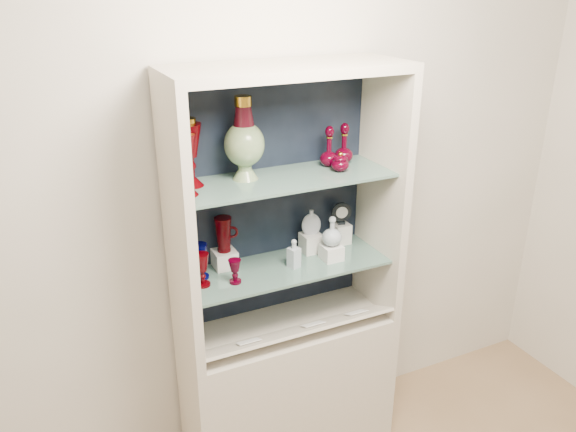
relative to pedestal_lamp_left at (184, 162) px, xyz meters
name	(u,v)px	position (x,y,z in m)	size (l,w,h in m)	color
wall_back	(268,179)	(0.44, 0.23, -0.20)	(3.50, 0.02, 2.80)	beige
cabinet_base	(288,388)	(0.44, 0.01, -1.23)	(1.00, 0.40, 0.75)	beige
cabinet_back_panel	(270,197)	(0.44, 0.20, -0.28)	(0.98, 0.02, 1.15)	black
cabinet_side_left	(179,230)	(-0.04, 0.01, -0.28)	(0.04, 0.40, 1.15)	beige
cabinet_side_right	(381,194)	(0.92, 0.01, -0.28)	(0.04, 0.40, 1.15)	beige
cabinet_top_cap	(288,69)	(0.44, 0.01, 0.32)	(1.00, 0.40, 0.04)	beige
shelf_lower	(286,267)	(0.44, 0.03, -0.56)	(0.92, 0.34, 0.01)	slate
shelf_upper	(286,179)	(0.44, 0.03, -0.14)	(0.92, 0.34, 0.01)	slate
label_ledge	(298,331)	(0.44, -0.10, -0.82)	(0.92, 0.18, 0.01)	beige
label_card_0	(313,324)	(0.51, -0.10, -0.81)	(0.10, 0.07, 0.00)	white
label_card_1	(356,312)	(0.74, -0.10, -0.81)	(0.10, 0.07, 0.00)	white
label_card_2	(249,341)	(0.20, -0.10, -0.81)	(0.10, 0.07, 0.00)	white
pedestal_lamp_left	(184,162)	(0.00, 0.00, 0.00)	(0.10, 0.10, 0.26)	#460004
pedestal_lamp_right	(190,153)	(0.05, 0.10, 0.01)	(0.11, 0.11, 0.28)	#460004
enamel_urn	(244,138)	(0.28, 0.09, 0.04)	(0.17, 0.17, 0.35)	#0C4126
ruby_decanter_a	(329,144)	(0.68, 0.09, -0.03)	(0.08, 0.08, 0.21)	#460013
ruby_decanter_b	(344,142)	(0.76, 0.10, -0.03)	(0.08, 0.08, 0.20)	#460013
lidded_bowl	(340,161)	(0.69, 0.00, -0.09)	(0.08, 0.08, 0.09)	#460013
cobalt_goblet	(200,261)	(0.06, 0.08, -0.47)	(0.07, 0.07, 0.16)	#010147
ruby_goblet_tall	(202,270)	(0.05, 0.01, -0.48)	(0.06, 0.06, 0.15)	#460004
ruby_goblet_small	(235,271)	(0.18, -0.02, -0.50)	(0.06, 0.06, 0.11)	#460013
riser_ruby_pitcher	(225,259)	(0.19, 0.14, -0.51)	(0.10, 0.10, 0.08)	silver
ruby_pitcher	(223,234)	(0.19, 0.14, -0.39)	(0.12, 0.08, 0.16)	#460004
clear_square_bottle	(294,253)	(0.47, 0.00, -0.48)	(0.05, 0.05, 0.14)	#9CACB8
riser_flat_flask	(311,243)	(0.61, 0.11, -0.51)	(0.09, 0.09, 0.09)	silver
flat_flask	(311,222)	(0.61, 0.11, -0.40)	(0.09, 0.04, 0.13)	#B2B9C6
riser_clear_round_decanter	(331,252)	(0.66, 0.00, -0.52)	(0.09, 0.09, 0.07)	silver
clear_round_decanter	(332,232)	(0.66, 0.00, -0.41)	(0.09, 0.09, 0.14)	#9CACB8
riser_cameo_medallion	(341,233)	(0.78, 0.13, -0.50)	(0.08, 0.08, 0.10)	silver
cameo_medallion	(342,213)	(0.78, 0.13, -0.39)	(0.10, 0.04, 0.11)	black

